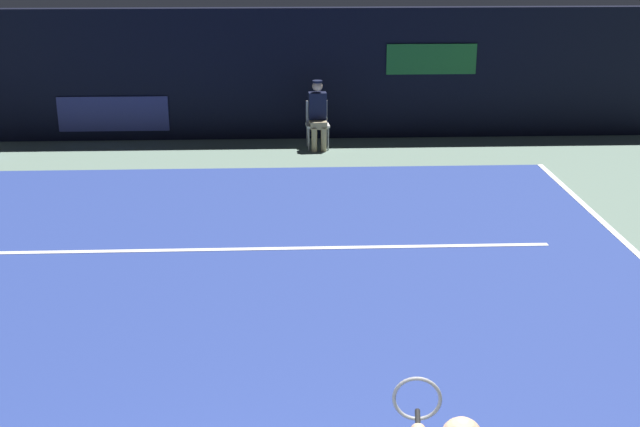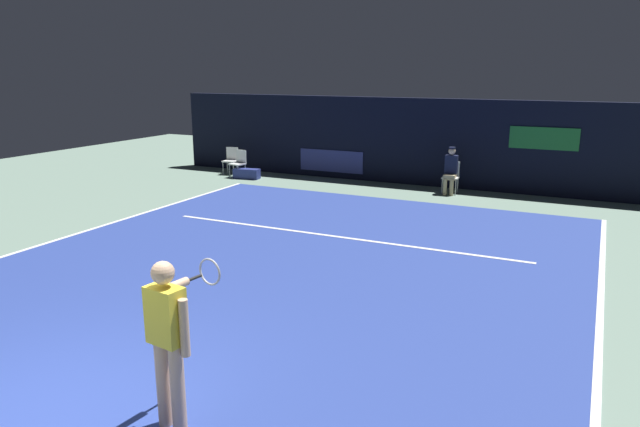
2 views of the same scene
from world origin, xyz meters
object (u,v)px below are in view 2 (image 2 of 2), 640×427
object	(u,v)px
tennis_ball	(172,323)
equipment_bag	(247,174)
tennis_player	(169,335)
courtside_chair_far	(231,159)
line_judge_on_chair	(451,170)
courtside_chair_near	(239,162)

from	to	relation	value
tennis_ball	equipment_bag	distance (m)	11.07
tennis_player	tennis_ball	distance (m)	2.58
tennis_player	equipment_bag	world-z (taller)	tennis_player
courtside_chair_far	equipment_bag	xyz separation A→B (m)	(0.95, -0.52, -0.34)
tennis_player	line_judge_on_chair	size ratio (longest dim) A/B	1.31
courtside_chair_near	equipment_bag	bearing A→B (deg)	-18.62
tennis_ball	equipment_bag	world-z (taller)	equipment_bag
equipment_bag	tennis_ball	bearing A→B (deg)	-70.49
courtside_chair_far	equipment_bag	distance (m)	1.13
tennis_player	line_judge_on_chair	distance (m)	12.16
courtside_chair_near	tennis_ball	size ratio (longest dim) A/B	12.94
tennis_player	courtside_chair_near	distance (m)	13.72
line_judge_on_chair	courtside_chair_near	size ratio (longest dim) A/B	1.50
line_judge_on_chair	courtside_chair_far	xyz separation A→B (m)	(-7.40, -0.00, -0.18)
equipment_bag	line_judge_on_chair	bearing A→B (deg)	-3.41
tennis_player	equipment_bag	bearing A→B (deg)	119.86
line_judge_on_chair	courtside_chair_near	xyz separation A→B (m)	(-6.82, -0.40, -0.18)
line_judge_on_chair	courtside_chair_far	bearing A→B (deg)	-180.00
equipment_bag	courtside_chair_near	bearing A→B (deg)	153.35
tennis_player	tennis_ball	bearing A→B (deg)	130.64
courtside_chair_near	tennis_player	bearing A→B (deg)	-59.06
courtside_chair_far	tennis_ball	world-z (taller)	courtside_chair_far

